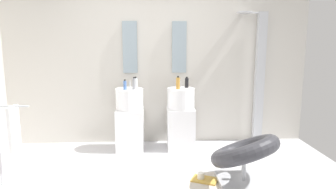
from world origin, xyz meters
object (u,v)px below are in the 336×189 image
object	(u,v)px
coffee_mug	(201,176)
soap_bottle_grey	(134,84)
pedestal_sink_left	(130,119)
soap_bottle_amber	(178,83)
towel_rack	(11,131)
soap_bottle_black	(187,83)
soap_bottle_clear	(136,83)
shower_column	(259,75)
soap_bottle_blue	(125,85)
pedestal_sink_right	(181,119)
lounge_chair	(244,155)
magazine_ochre	(205,180)

from	to	relation	value
coffee_mug	soap_bottle_grey	xyz separation A→B (m)	(-0.81, 1.02, 0.95)
pedestal_sink_left	soap_bottle_amber	xyz separation A→B (m)	(0.71, -0.09, 0.55)
towel_rack	soap_bottle_black	bearing A→B (deg)	28.76
towel_rack	soap_bottle_clear	bearing A→B (deg)	38.73
pedestal_sink_left	shower_column	distance (m)	2.13
soap_bottle_blue	soap_bottle_amber	bearing A→B (deg)	0.82
pedestal_sink_left	soap_bottle_amber	distance (m)	0.90
pedestal_sink_right	soap_bottle_grey	xyz separation A→B (m)	(-0.68, -0.08, 0.54)
towel_rack	soap_bottle_grey	distance (m)	1.67
pedestal_sink_right	coffee_mug	distance (m)	1.18
shower_column	towel_rack	world-z (taller)	shower_column
lounge_chair	soap_bottle_blue	bearing A→B (deg)	141.17
pedestal_sink_right	magazine_ochre	xyz separation A→B (m)	(0.17, -1.12, -0.44)
soap_bottle_blue	soap_bottle_amber	distance (m)	0.76
pedestal_sink_right	shower_column	xyz separation A→B (m)	(1.26, 0.27, 0.62)
lounge_chair	soap_bottle_clear	xyz separation A→B (m)	(-1.25, 1.19, 0.65)
magazine_ochre	soap_bottle_grey	xyz separation A→B (m)	(-0.85, 1.04, 0.99)
coffee_mug	soap_bottle_blue	world-z (taller)	soap_bottle_blue
soap_bottle_amber	soap_bottle_clear	xyz separation A→B (m)	(-0.61, 0.06, -0.01)
shower_column	soap_bottle_amber	bearing A→B (deg)	-164.60
coffee_mug	soap_bottle_black	distance (m)	1.49
soap_bottle_blue	soap_bottle_black	distance (m)	0.91
soap_bottle_amber	magazine_ochre	bearing A→B (deg)	-77.72
shower_column	soap_bottle_blue	size ratio (longest dim) A/B	14.00
towel_rack	magazine_ochre	xyz separation A→B (m)	(2.14, -0.04, -0.61)
magazine_ochre	soap_bottle_blue	distance (m)	1.72
pedestal_sink_left	soap_bottle_clear	world-z (taller)	soap_bottle_clear
pedestal_sink_right	soap_bottle_amber	distance (m)	0.56
towel_rack	coffee_mug	world-z (taller)	towel_rack
soap_bottle_black	soap_bottle_amber	distance (m)	0.20
coffee_mug	shower_column	bearing A→B (deg)	50.64
towel_rack	magazine_ochre	size ratio (longest dim) A/B	3.29
shower_column	soap_bottle_grey	distance (m)	1.97
magazine_ochre	soap_bottle_clear	bearing A→B (deg)	152.14
towel_rack	soap_bottle_amber	world-z (taller)	soap_bottle_amber
soap_bottle_blue	soap_bottle_grey	xyz separation A→B (m)	(0.13, 0.01, 0.02)
pedestal_sink_left	lounge_chair	size ratio (longest dim) A/B	0.93
towel_rack	soap_bottle_black	world-z (taller)	soap_bottle_black
soap_bottle_blue	soap_bottle_clear	size ratio (longest dim) A/B	0.83
coffee_mug	soap_bottle_clear	distance (m)	1.63
shower_column	soap_bottle_amber	distance (m)	1.36
pedestal_sink_right	magazine_ochre	distance (m)	1.22
lounge_chair	soap_bottle_grey	distance (m)	1.83
pedestal_sink_left	magazine_ochre	bearing A→B (deg)	-50.23
pedestal_sink_right	lounge_chair	world-z (taller)	pedestal_sink_right
magazine_ochre	soap_bottle_blue	world-z (taller)	soap_bottle_blue
shower_column	lounge_chair	size ratio (longest dim) A/B	1.86
pedestal_sink_left	magazine_ochre	distance (m)	1.52
soap_bottle_black	lounge_chair	bearing A→B (deg)	-68.57
towel_rack	magazine_ochre	distance (m)	2.23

